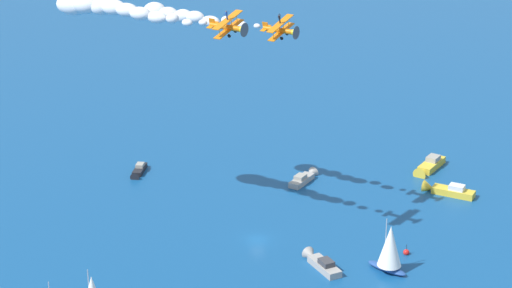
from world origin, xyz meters
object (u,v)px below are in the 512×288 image
object	(u,v)px
motorboat_trailing	(446,190)
motorboat_outer_ring_b	(429,166)
motorboat_outer_ring_e	(139,171)
marker_buoy	(406,252)
biplane_wingman	(228,27)
biplane_lead	(281,30)
wingwalker_lead	(279,18)
sailboat_ahead	(390,248)
motorboat_outer_ring_d	(304,178)
wingwalker_wingman	(227,14)
motorboat_outer_ring_c	(320,263)

from	to	relation	value
motorboat_trailing	motorboat_outer_ring_b	distance (m)	12.51
motorboat_outer_ring_b	motorboat_outer_ring_e	bearing A→B (deg)	-5.09
marker_buoy	biplane_wingman	size ratio (longest dim) A/B	0.31
biplane_lead	biplane_wingman	size ratio (longest dim) A/B	1.00
wingwalker_lead	biplane_wingman	world-z (taller)	biplane_wingman
sailboat_ahead	motorboat_outer_ring_e	size ratio (longest dim) A/B	1.23
motorboat_outer_ring_d	wingwalker_wingman	distance (m)	55.52
motorboat_outer_ring_b	motorboat_trailing	bearing A→B (deg)	89.28
motorboat_outer_ring_d	motorboat_outer_ring_e	xyz separation A→B (m)	(34.48, -8.23, -0.12)
motorboat_trailing	motorboat_outer_ring_c	world-z (taller)	motorboat_trailing
motorboat_outer_ring_e	biplane_lead	size ratio (longest dim) A/B	1.15
motorboat_outer_ring_c	motorboat_outer_ring_b	bearing A→B (deg)	-128.28
motorboat_trailing	biplane_wingman	size ratio (longest dim) A/B	1.50
motorboat_outer_ring_b	motorboat_outer_ring_d	distance (m)	27.74
wingwalker_wingman	marker_buoy	bearing A→B (deg)	173.84
motorboat_outer_ring_e	wingwalker_wingman	world-z (taller)	wingwalker_wingman
motorboat_outer_ring_c	wingwalker_lead	xyz separation A→B (m)	(5.16, -15.97, 39.04)
motorboat_outer_ring_c	wingwalker_lead	distance (m)	42.49
motorboat_trailing	motorboat_outer_ring_c	bearing A→B (deg)	40.99
motorboat_outer_ring_b	marker_buoy	xyz separation A→B (m)	(15.24, 36.83, -0.48)
motorboat_outer_ring_e	marker_buoy	size ratio (longest dim) A/B	3.71
motorboat_outer_ring_b	biplane_lead	bearing A→B (deg)	32.62
sailboat_ahead	biplane_lead	world-z (taller)	biplane_lead
motorboat_outer_ring_c	motorboat_outer_ring_d	size ratio (longest dim) A/B	1.12
sailboat_ahead	motorboat_outer_ring_c	distance (m)	12.13
sailboat_ahead	biplane_lead	xyz separation A→B (m)	(15.97, -19.52, 33.27)
motorboat_trailing	marker_buoy	world-z (taller)	motorboat_trailing
marker_buoy	biplane_lead	bearing A→B (deg)	-33.86
sailboat_ahead	motorboat_trailing	bearing A→B (deg)	-123.39
motorboat_trailing	motorboat_outer_ring_c	distance (m)	40.94
sailboat_ahead	motorboat_outer_ring_e	distance (m)	64.02
biplane_lead	biplane_wingman	xyz separation A→B (m)	(9.99, 10.10, 3.28)
sailboat_ahead	motorboat_outer_ring_e	xyz separation A→B (m)	(42.17, -48.01, -3.79)
motorboat_trailing	motorboat_outer_ring_b	size ratio (longest dim) A/B	0.98
motorboat_trailing	biplane_wingman	distance (m)	64.20
motorboat_outer_ring_b	motorboat_outer_ring_c	size ratio (longest dim) A/B	1.08
biplane_lead	wingwalker_wingman	bearing A→B (deg)	45.55
motorboat_trailing	wingwalker_wingman	world-z (taller)	wingwalker_wingman
marker_buoy	biplane_lead	size ratio (longest dim) A/B	0.31
motorboat_outer_ring_b	motorboat_outer_ring_c	world-z (taller)	motorboat_outer_ring_b
motorboat_outer_ring_b	biplane_wingman	xyz separation A→B (m)	(45.88, 33.07, 40.05)
motorboat_outer_ring_b	motorboat_outer_ring_d	xyz separation A→B (m)	(27.61, 2.70, -0.16)
marker_buoy	motorboat_outer_ring_e	bearing A→B (deg)	-42.11
motorboat_outer_ring_c	wingwalker_wingman	distance (m)	45.29
motorboat_trailing	biplane_wingman	xyz separation A→B (m)	(45.72, 20.56, 40.10)
sailboat_ahead	motorboat_outer_ring_b	xyz separation A→B (m)	(-19.92, -42.49, -3.51)
motorboat_outer_ring_b	wingwalker_wingman	bearing A→B (deg)	35.93
motorboat_outer_ring_b	motorboat_outer_ring_e	world-z (taller)	motorboat_outer_ring_b
motorboat_trailing	wingwalker_wingman	bearing A→B (deg)	24.49
motorboat_outer_ring_c	motorboat_outer_ring_e	distance (m)	54.57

